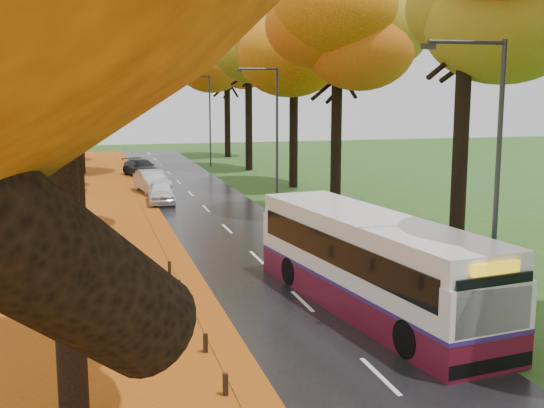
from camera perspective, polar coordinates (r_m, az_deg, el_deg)
name	(u,v)px	position (r m, az deg, el deg)	size (l,w,h in m)	color
road	(223,225)	(34.22, -4.11, -1.80)	(6.50, 90.00, 0.04)	black
centre_line	(223,225)	(34.21, -4.11, -1.76)	(0.12, 90.00, 0.01)	silver
leaf_verge	(34,235)	(33.71, -19.31, -2.50)	(12.00, 90.00, 0.02)	maroon
leaf_drift	(162,228)	(33.77, -9.19, -2.00)	(0.90, 90.00, 0.01)	#B46312
trees_left	(65,31)	(35.13, -16.90, 13.72)	(9.20, 74.00, 13.88)	black
trees_right	(347,34)	(37.55, 6.28, 13.99)	(9.30, 74.20, 13.96)	black
streetlamp_near	(490,165)	(19.12, 17.76, 3.12)	(2.45, 0.18, 8.00)	#333538
streetlamp_mid	(273,125)	(39.39, 0.06, 6.59)	(2.45, 0.18, 8.00)	#333538
streetlamp_far	(207,114)	(60.87, -5.45, 7.55)	(2.45, 0.18, 8.00)	#333538
bus	(370,261)	(20.98, 8.23, -4.76)	(4.00, 11.25, 2.90)	#530D1F
car_white	(161,192)	(41.17, -9.26, 0.97)	(1.55, 3.85, 1.31)	white
car_silver	(152,181)	(45.69, -9.98, 1.88)	(1.56, 4.46, 1.47)	#929599
car_dark	(141,168)	(54.74, -10.88, 3.00)	(1.86, 4.57, 1.32)	black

